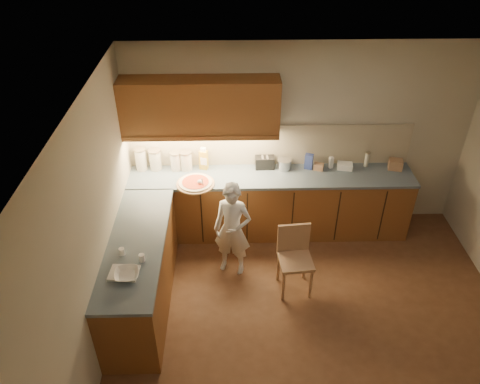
{
  "coord_description": "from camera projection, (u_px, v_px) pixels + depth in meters",
  "views": [
    {
      "loc": [
        -0.91,
        -3.48,
        4.25
      ],
      "look_at": [
        -0.8,
        1.2,
        1.0
      ],
      "focal_mm": 35.0,
      "sensor_mm": 36.0,
      "label": 1
    }
  ],
  "objects": [
    {
      "name": "tall_jar",
      "position": [
        367.0,
        159.0,
        6.29
      ],
      "size": [
        0.07,
        0.07,
        0.21
      ],
      "rotation": [
        0.0,
        0.0,
        0.1
      ],
      "color": "silver",
      "rests_on": "l_counter"
    },
    {
      "name": "canister_d",
      "position": [
        186.0,
        160.0,
        6.2
      ],
      "size": [
        0.17,
        0.17,
        0.27
      ],
      "rotation": [
        0.0,
        0.0,
        0.31
      ],
      "color": "silver",
      "rests_on": "l_counter"
    },
    {
      "name": "blue_box",
      "position": [
        309.0,
        161.0,
        6.24
      ],
      "size": [
        0.12,
        0.11,
        0.21
      ],
      "primitive_type": "cube",
      "rotation": [
        0.0,
        0.0,
        -0.35
      ],
      "color": "#304292",
      "rests_on": "l_counter"
    },
    {
      "name": "child",
      "position": [
        233.0,
        230.0,
        5.67
      ],
      "size": [
        0.53,
        0.42,
        1.28
      ],
      "primitive_type": "imported",
      "rotation": [
        0.0,
        0.0,
        -0.28
      ],
      "color": "white",
      "rests_on": "ground"
    },
    {
      "name": "card_box_b",
      "position": [
        395.0,
        164.0,
        6.25
      ],
      "size": [
        0.2,
        0.17,
        0.14
      ],
      "primitive_type": "cube",
      "rotation": [
        0.0,
        0.0,
        -0.22
      ],
      "color": "#A47C58",
      "rests_on": "l_counter"
    },
    {
      "name": "wooden_chair",
      "position": [
        295.0,
        254.0,
        5.52
      ],
      "size": [
        0.42,
        0.42,
        0.86
      ],
      "rotation": [
        0.0,
        0.0,
        0.09
      ],
      "color": "tan",
      "rests_on": "ground"
    },
    {
      "name": "steel_pot",
      "position": [
        284.0,
        164.0,
        6.24
      ],
      "size": [
        0.19,
        0.19,
        0.14
      ],
      "color": "#B4B4B9",
      "rests_on": "l_counter"
    },
    {
      "name": "canister_c",
      "position": [
        176.0,
        161.0,
        6.19
      ],
      "size": [
        0.14,
        0.14,
        0.27
      ],
      "rotation": [
        0.0,
        0.0,
        0.33
      ],
      "color": "silver",
      "rests_on": "l_counter"
    },
    {
      "name": "l_counter",
      "position": [
        230.0,
        224.0,
        6.04
      ],
      "size": [
        3.77,
        2.62,
        0.92
      ],
      "color": "brown",
      "rests_on": "ground"
    },
    {
      "name": "canister_a",
      "position": [
        141.0,
        159.0,
        6.19
      ],
      "size": [
        0.16,
        0.16,
        0.32
      ],
      "rotation": [
        0.0,
        0.0,
        0.08
      ],
      "color": "silver",
      "rests_on": "l_counter"
    },
    {
      "name": "card_box_a",
      "position": [
        319.0,
        167.0,
        6.25
      ],
      "size": [
        0.15,
        0.12,
        0.09
      ],
      "primitive_type": "cube",
      "rotation": [
        0.0,
        0.0,
        -0.3
      ],
      "color": "tan",
      "rests_on": "l_counter"
    },
    {
      "name": "white_bottle",
      "position": [
        331.0,
        162.0,
        6.27
      ],
      "size": [
        0.06,
        0.06,
        0.16
      ],
      "primitive_type": "cube",
      "rotation": [
        0.0,
        0.0,
        0.21
      ],
      "color": "white",
      "rests_on": "l_counter"
    },
    {
      "name": "oil_jug",
      "position": [
        204.0,
        159.0,
        6.21
      ],
      "size": [
        0.12,
        0.1,
        0.32
      ],
      "rotation": [
        0.0,
        0.0,
        -0.29
      ],
      "color": "gold",
      "rests_on": "l_counter"
    },
    {
      "name": "spice_jar_b",
      "position": [
        142.0,
        258.0,
        4.79
      ],
      "size": [
        0.08,
        0.08,
        0.08
      ],
      "primitive_type": "cylinder",
      "rotation": [
        0.0,
        0.0,
        0.27
      ],
      "color": "white",
      "rests_on": "l_counter"
    },
    {
      "name": "backsplash",
      "position": [
        270.0,
        145.0,
        6.23
      ],
      "size": [
        3.75,
        0.02,
        0.58
      ],
      "primitive_type": "cube",
      "color": "#BBAE91",
      "rests_on": "l_counter"
    },
    {
      "name": "flat_pack",
      "position": [
        345.0,
        166.0,
        6.27
      ],
      "size": [
        0.22,
        0.18,
        0.08
      ],
      "primitive_type": "cube",
      "rotation": [
        0.0,
        0.0,
        -0.2
      ],
      "color": "white",
      "rests_on": "l_counter"
    },
    {
      "name": "dough_cloth",
      "position": [
        124.0,
        273.0,
        4.66
      ],
      "size": [
        0.3,
        0.25,
        0.02
      ],
      "primitive_type": "cube",
      "rotation": [
        0.0,
        0.0,
        -0.08
      ],
      "color": "white",
      "rests_on": "l_counter"
    },
    {
      "name": "room",
      "position": [
        329.0,
        205.0,
        4.34
      ],
      "size": [
        4.54,
        4.5,
        2.62
      ],
      "color": "#56331D",
      "rests_on": "ground"
    },
    {
      "name": "canister_b",
      "position": [
        155.0,
        159.0,
        6.2
      ],
      "size": [
        0.17,
        0.17,
        0.29
      ],
      "rotation": [
        0.0,
        0.0,
        0.19
      ],
      "color": "beige",
      "rests_on": "l_counter"
    },
    {
      "name": "upper_cabinets",
      "position": [
        200.0,
        107.0,
        5.72
      ],
      "size": [
        1.95,
        0.36,
        0.73
      ],
      "color": "brown",
      "rests_on": "ground"
    },
    {
      "name": "pizza_on_board",
      "position": [
        196.0,
        183.0,
        5.96
      ],
      "size": [
        0.49,
        0.49,
        0.2
      ],
      "rotation": [
        0.0,
        0.0,
        0.32
      ],
      "color": "tan",
      "rests_on": "l_counter"
    },
    {
      "name": "mixing_bowl",
      "position": [
        127.0,
        275.0,
        4.61
      ],
      "size": [
        0.27,
        0.27,
        0.06
      ],
      "primitive_type": "imported",
      "rotation": [
        0.0,
        0.0,
        0.09
      ],
      "color": "white",
      "rests_on": "l_counter"
    },
    {
      "name": "spice_jar_a",
      "position": [
        122.0,
        252.0,
        4.87
      ],
      "size": [
        0.08,
        0.08,
        0.08
      ],
      "primitive_type": "cylinder",
      "rotation": [
        0.0,
        0.0,
        -0.39
      ],
      "color": "white",
      "rests_on": "l_counter"
    },
    {
      "name": "toaster",
      "position": [
        265.0,
        162.0,
        6.27
      ],
      "size": [
        0.26,
        0.15,
        0.17
      ],
      "rotation": [
        0.0,
        0.0,
        0.02
      ],
      "color": "black",
      "rests_on": "l_counter"
    }
  ]
}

